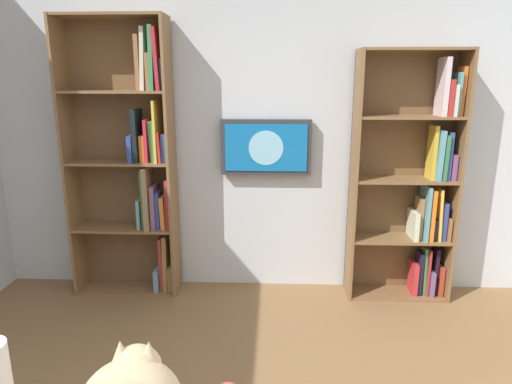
% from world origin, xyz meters
% --- Properties ---
extents(wall_back, '(4.52, 0.06, 2.70)m').
position_xyz_m(wall_back, '(0.00, -2.23, 1.35)').
color(wall_back, silver).
rests_on(wall_back, ground).
extents(bookshelf_left, '(0.80, 0.28, 1.96)m').
position_xyz_m(bookshelf_left, '(-1.21, -2.06, 0.94)').
color(bookshelf_left, brown).
rests_on(bookshelf_left, ground).
extents(bookshelf_right, '(0.84, 0.28, 2.20)m').
position_xyz_m(bookshelf_right, '(1.01, -2.06, 1.09)').
color(bookshelf_right, brown).
rests_on(bookshelf_right, ground).
extents(wall_mounted_tv, '(0.72, 0.07, 0.44)m').
position_xyz_m(wall_mounted_tv, '(-0.04, -2.15, 1.21)').
color(wall_mounted_tv, '#333338').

